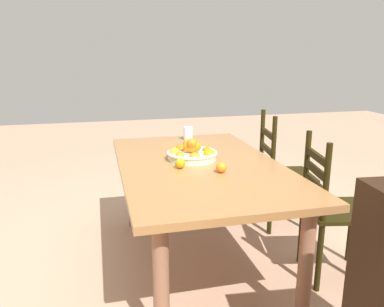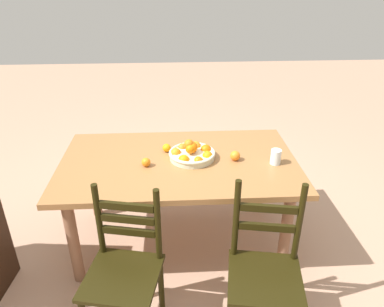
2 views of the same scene
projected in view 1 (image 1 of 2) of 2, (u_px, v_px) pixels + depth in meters
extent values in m
plane|color=tan|center=(199.00, 264.00, 2.65)|extent=(12.00, 12.00, 0.00)
cube|color=#976639|center=(199.00, 166.00, 2.48)|extent=(1.70, 1.01, 0.04)
cylinder|color=brown|center=(132.00, 187.00, 3.16)|extent=(0.08, 0.08, 0.69)
cylinder|color=brown|center=(161.00, 288.00, 1.80)|extent=(0.08, 0.08, 0.69)
cylinder|color=brown|center=(219.00, 180.00, 3.33)|extent=(0.08, 0.08, 0.69)
cylinder|color=brown|center=(305.00, 267.00, 1.98)|extent=(0.08, 0.08, 0.69)
cube|color=black|center=(287.00, 175.00, 3.17)|extent=(0.47, 0.47, 0.03)
cylinder|color=black|center=(313.00, 208.00, 3.07)|extent=(0.04, 0.04, 0.42)
cylinder|color=black|center=(298.00, 192.00, 3.41)|extent=(0.04, 0.04, 0.42)
cylinder|color=black|center=(270.00, 209.00, 3.05)|extent=(0.04, 0.04, 0.42)
cylinder|color=black|center=(260.00, 193.00, 3.38)|extent=(0.04, 0.04, 0.42)
cylinder|color=black|center=(273.00, 149.00, 2.92)|extent=(0.04, 0.04, 0.51)
cylinder|color=black|center=(262.00, 139.00, 3.26)|extent=(0.04, 0.04, 0.51)
cube|color=black|center=(267.00, 149.00, 3.10)|extent=(0.31, 0.08, 0.04)
cube|color=black|center=(268.00, 134.00, 3.07)|extent=(0.31, 0.08, 0.04)
cube|color=black|center=(339.00, 210.00, 2.42)|extent=(0.47, 0.47, 0.03)
cylinder|color=black|center=(375.00, 257.00, 2.32)|extent=(0.04, 0.04, 0.44)
cylinder|color=black|center=(350.00, 231.00, 2.65)|extent=(0.04, 0.04, 0.44)
cylinder|color=black|center=(319.00, 258.00, 2.30)|extent=(0.04, 0.04, 0.44)
cylinder|color=black|center=(301.00, 232.00, 2.64)|extent=(0.04, 0.04, 0.44)
cylinder|color=black|center=(326.00, 183.00, 2.18)|extent=(0.04, 0.04, 0.47)
cylinder|color=black|center=(307.00, 166.00, 2.51)|extent=(0.04, 0.04, 0.47)
cube|color=black|center=(315.00, 184.00, 2.37)|extent=(0.31, 0.09, 0.04)
cube|color=black|center=(316.00, 170.00, 2.34)|extent=(0.31, 0.09, 0.04)
cube|color=black|center=(317.00, 157.00, 2.32)|extent=(0.31, 0.09, 0.04)
cylinder|color=beige|center=(192.00, 156.00, 2.55)|extent=(0.32, 0.32, 0.04)
torus|color=beige|center=(192.00, 153.00, 2.55)|extent=(0.34, 0.34, 0.02)
sphere|color=orange|center=(195.00, 158.00, 2.43)|extent=(0.08, 0.08, 0.08)
sphere|color=orange|center=(209.00, 155.00, 2.51)|extent=(0.08, 0.08, 0.08)
sphere|color=orange|center=(207.00, 151.00, 2.61)|extent=(0.07, 0.07, 0.07)
sphere|color=orange|center=(195.00, 149.00, 2.66)|extent=(0.08, 0.08, 0.08)
sphere|color=orange|center=(181.00, 150.00, 2.63)|extent=(0.08, 0.08, 0.08)
sphere|color=orange|center=(174.00, 153.00, 2.55)|extent=(0.08, 0.08, 0.08)
sphere|color=orange|center=(180.00, 157.00, 2.46)|extent=(0.07, 0.07, 0.07)
sphere|color=orange|center=(192.00, 144.00, 2.51)|extent=(0.07, 0.07, 0.07)
sphere|color=orange|center=(192.00, 147.00, 2.53)|extent=(0.08, 0.08, 0.08)
sphere|color=orange|center=(188.00, 147.00, 2.54)|extent=(0.07, 0.07, 0.07)
sphere|color=orange|center=(192.00, 147.00, 2.52)|extent=(0.07, 0.07, 0.07)
sphere|color=orange|center=(196.00, 147.00, 2.53)|extent=(0.07, 0.07, 0.07)
sphere|color=orange|center=(192.00, 146.00, 2.53)|extent=(0.07, 0.07, 0.07)
sphere|color=orange|center=(192.00, 147.00, 2.53)|extent=(0.08, 0.08, 0.08)
sphere|color=orange|center=(188.00, 143.00, 2.85)|extent=(0.07, 0.07, 0.07)
sphere|color=orange|center=(221.00, 167.00, 2.27)|extent=(0.06, 0.06, 0.06)
sphere|color=orange|center=(180.00, 163.00, 2.35)|extent=(0.06, 0.06, 0.06)
cylinder|color=silver|center=(188.00, 133.00, 3.12)|extent=(0.07, 0.07, 0.11)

